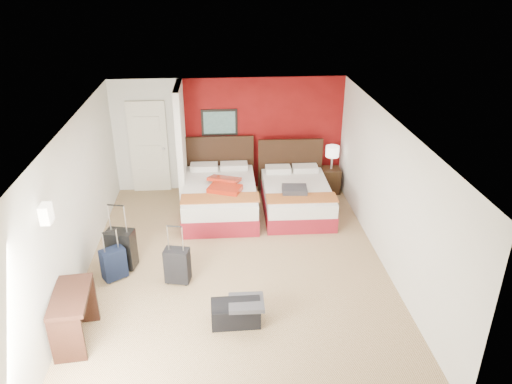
{
  "coord_description": "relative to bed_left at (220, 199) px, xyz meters",
  "views": [
    {
      "loc": [
        -0.23,
        -7.02,
        4.73
      ],
      "look_at": [
        0.4,
        0.8,
        1.0
      ],
      "focal_mm": 34.49,
      "sensor_mm": 36.0,
      "label": 1
    }
  ],
  "objects": [
    {
      "name": "partition_wall",
      "position": [
        -0.76,
        0.64,
        0.94
      ],
      "size": [
        0.12,
        1.2,
        2.5
      ],
      "primitive_type": "cube",
      "color": "silver",
      "rests_on": "ground"
    },
    {
      "name": "bed_left",
      "position": [
        0.0,
        0.0,
        0.0
      ],
      "size": [
        1.49,
        2.1,
        0.63
      ],
      "primitive_type": "cube",
      "rotation": [
        0.0,
        0.0,
        -0.01
      ],
      "color": "white",
      "rests_on": "ground"
    },
    {
      "name": "duffel_bag",
      "position": [
        0.17,
        -3.42,
        -0.14
      ],
      "size": [
        0.69,
        0.38,
        0.35
      ],
      "primitive_type": "cube",
      "rotation": [
        0.0,
        0.0,
        0.01
      ],
      "color": "black",
      "rests_on": "ground"
    },
    {
      "name": "suitcase_navy",
      "position": [
        -1.75,
        -2.18,
        -0.05
      ],
      "size": [
        0.44,
        0.4,
        0.52
      ],
      "primitive_type": "cube",
      "rotation": [
        0.0,
        0.0,
        0.59
      ],
      "color": "black",
      "rests_on": "ground"
    },
    {
      "name": "suitcase_black",
      "position": [
        -1.67,
        -1.86,
        0.02
      ],
      "size": [
        0.5,
        0.38,
        0.68
      ],
      "primitive_type": "cube",
      "rotation": [
        0.0,
        0.0,
        -0.23
      ],
      "color": "black",
      "rests_on": "ground"
    },
    {
      "name": "table_lamp",
      "position": [
        2.46,
        0.82,
        0.5
      ],
      "size": [
        0.31,
        0.31,
        0.52
      ],
      "primitive_type": "cylinder",
      "rotation": [
        0.0,
        0.0,
        0.08
      ],
      "color": "white",
      "rests_on": "nightstand"
    },
    {
      "name": "bed_right",
      "position": [
        1.56,
        -0.07,
        -0.03
      ],
      "size": [
        1.38,
        1.94,
        0.57
      ],
      "primitive_type": "cube",
      "rotation": [
        0.0,
        0.0,
        -0.02
      ],
      "color": "silver",
      "rests_on": "ground"
    },
    {
      "name": "desk",
      "position": [
        -2.0,
        -3.61,
        0.07
      ],
      "size": [
        0.54,
        0.97,
        0.77
      ],
      "primitive_type": "cube",
      "rotation": [
        0.0,
        0.0,
        0.09
      ],
      "color": "black",
      "rests_on": "ground"
    },
    {
      "name": "red_accent_panel",
      "position": [
        0.99,
        1.26,
        0.94
      ],
      "size": [
        3.5,
        0.04,
        2.5
      ],
      "primitive_type": "cube",
      "color": "maroon",
      "rests_on": "ground"
    },
    {
      "name": "entry_door",
      "position": [
        -1.51,
        1.23,
        0.71
      ],
      "size": [
        0.82,
        0.06,
        2.05
      ],
      "primitive_type": "cube",
      "color": "silver",
      "rests_on": "ground"
    },
    {
      "name": "jacket_draped",
      "position": [
        0.32,
        -3.47,
        0.07
      ],
      "size": [
        0.5,
        0.43,
        0.07
      ],
      "primitive_type": "cube",
      "rotation": [
        0.0,
        0.0,
        -0.02
      ],
      "color": "#3A3A3F",
      "rests_on": "duffel_bag"
    },
    {
      "name": "room_walls",
      "position": [
        -1.16,
        -0.55,
        0.94
      ],
      "size": [
        5.02,
        6.52,
        2.5
      ],
      "color": "silver",
      "rests_on": "ground"
    },
    {
      "name": "ground",
      "position": [
        0.24,
        -1.97,
        -0.31
      ],
      "size": [
        6.5,
        6.5,
        0.0
      ],
      "primitive_type": "plane",
      "color": "tan",
      "rests_on": "ground"
    },
    {
      "name": "jacket_bundle",
      "position": [
        1.46,
        -0.37,
        0.32
      ],
      "size": [
        0.52,
        0.43,
        0.12
      ],
      "primitive_type": "cube",
      "rotation": [
        0.0,
        0.0,
        -0.08
      ],
      "color": "#36363B",
      "rests_on": "bed_right"
    },
    {
      "name": "red_suitcase_open",
      "position": [
        0.1,
        -0.1,
        0.37
      ],
      "size": [
        0.88,
        1.01,
        0.11
      ],
      "primitive_type": "cube",
      "rotation": [
        0.0,
        0.0,
        -0.37
      ],
      "color": "#AF230F",
      "rests_on": "bed_left"
    },
    {
      "name": "suitcase_charcoal",
      "position": [
        -0.71,
        -2.35,
        -0.03
      ],
      "size": [
        0.43,
        0.32,
        0.57
      ],
      "primitive_type": "cube",
      "rotation": [
        0.0,
        0.0,
        -0.21
      ],
      "color": "black",
      "rests_on": "ground"
    },
    {
      "name": "nightstand",
      "position": [
        2.46,
        0.82,
        -0.04
      ],
      "size": [
        0.41,
        0.41,
        0.55
      ],
      "primitive_type": "cube",
      "rotation": [
        0.0,
        0.0,
        -0.04
      ],
      "color": "black",
      "rests_on": "ground"
    }
  ]
}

